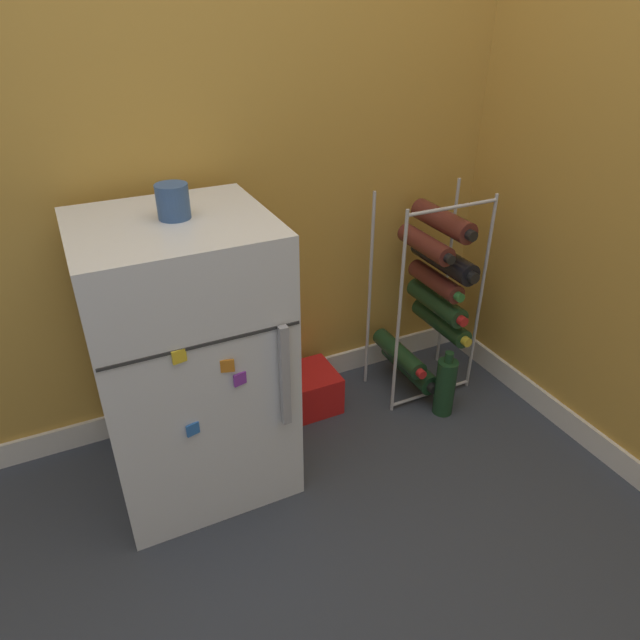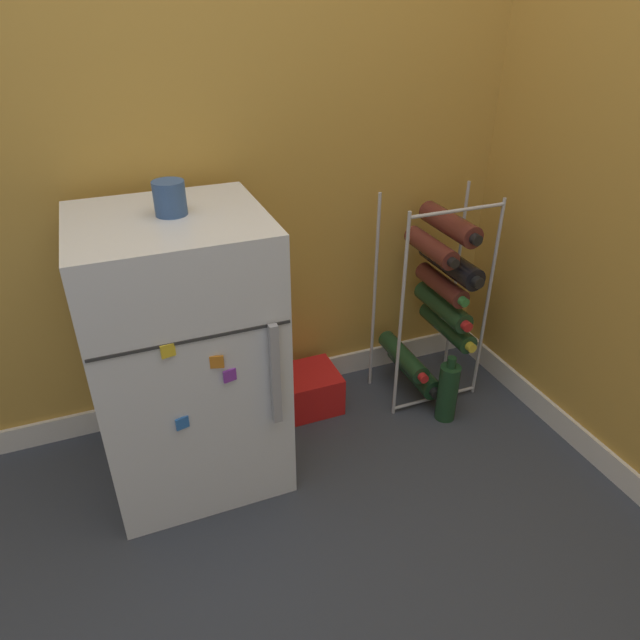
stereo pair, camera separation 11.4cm
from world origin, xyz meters
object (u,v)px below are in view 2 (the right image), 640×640
mini_fridge (185,355)px  wine_rack (436,300)px  soda_box (310,389)px  fridge_top_cup (170,198)px  loose_bottle_floor (448,392)px

mini_fridge → wine_rack: bearing=5.4°
soda_box → fridge_top_cup: size_ratio=2.31×
wine_rack → fridge_top_cup: fridge_top_cup is taller
loose_bottle_floor → wine_rack: bearing=80.3°
mini_fridge → fridge_top_cup: size_ratio=9.68×
loose_bottle_floor → fridge_top_cup: bearing=172.6°
mini_fridge → loose_bottle_floor: mini_fridge is taller
mini_fridge → loose_bottle_floor: (0.89, -0.10, -0.32)m
wine_rack → loose_bottle_floor: 0.34m
soda_box → fridge_top_cup: bearing=-162.6°
wine_rack → soda_box: size_ratio=3.83×
mini_fridge → wine_rack: mini_fridge is taller
fridge_top_cup → loose_bottle_floor: fridge_top_cup is taller
mini_fridge → fridge_top_cup: (0.02, 0.01, 0.48)m
wine_rack → loose_bottle_floor: (-0.03, -0.19, -0.28)m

